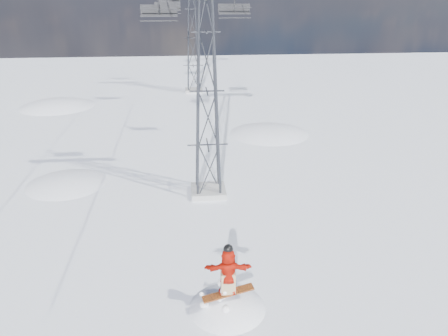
{
  "coord_description": "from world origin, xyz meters",
  "views": [
    {
      "loc": [
        -0.35,
        -12.92,
        10.07
      ],
      "look_at": [
        1.19,
        3.26,
        3.39
      ],
      "focal_mm": 35.0,
      "sensor_mm": 36.0,
      "label": 1
    }
  ],
  "objects": [
    {
      "name": "lift_tower_near",
      "position": [
        0.8,
        8.0,
        5.47
      ],
      "size": [
        5.2,
        1.8,
        11.43
      ],
      "color": "#999999",
      "rests_on": "ground"
    },
    {
      "name": "lift_chair_near",
      "position": [
        -1.4,
        10.29,
        9.03
      ],
      "size": [
        1.83,
        0.53,
        2.27
      ],
      "color": "black",
      "rests_on": "ground"
    },
    {
      "name": "lift_chair_far",
      "position": [
        -1.4,
        26.45,
        8.67
      ],
      "size": [
        2.2,
        0.63,
        2.72
      ],
      "color": "black",
      "rests_on": "ground"
    },
    {
      "name": "snow_terrain",
      "position": [
        -4.77,
        21.24,
        -9.59
      ],
      "size": [
        39.0,
        37.0,
        22.0
      ],
      "color": "white",
      "rests_on": "ground"
    },
    {
      "name": "ground",
      "position": [
        0.0,
        0.0,
        0.0
      ],
      "size": [
        120.0,
        120.0,
        0.0
      ],
      "primitive_type": "plane",
      "color": "white",
      "rests_on": "ground"
    },
    {
      "name": "lift_tower_far",
      "position": [
        0.8,
        33.0,
        5.47
      ],
      "size": [
        5.2,
        1.8,
        11.43
      ],
      "color": "#999999",
      "rests_on": "ground"
    },
    {
      "name": "lift_chair_extra",
      "position": [
        -1.4,
        37.0,
        8.69
      ],
      "size": [
        2.18,
        0.63,
        2.7
      ],
      "color": "black",
      "rests_on": "ground"
    },
    {
      "name": "lift_chair_mid",
      "position": [
        3.0,
        15.66,
        8.88
      ],
      "size": [
        1.99,
        0.57,
        2.46
      ],
      "color": "black",
      "rests_on": "ground"
    }
  ]
}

